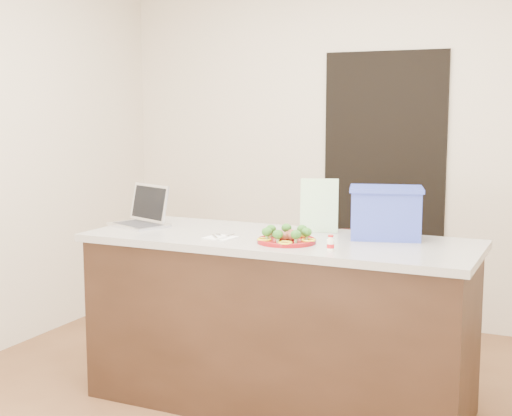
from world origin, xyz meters
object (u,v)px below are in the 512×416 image
at_px(island, 278,321).
at_px(plate, 287,240).
at_px(napkin, 220,238).
at_px(laptop, 144,214).
at_px(blue_box, 386,212).
at_px(yogurt_bottle, 331,244).
at_px(chair, 365,288).

relative_size(island, plate, 6.92).
xyz_separation_m(island, napkin, (-0.26, -0.15, 0.46)).
distance_m(plate, laptop, 0.98).
distance_m(island, blue_box, 0.81).
xyz_separation_m(napkin, yogurt_bottle, (0.63, -0.08, 0.03)).
bearing_deg(chair, yogurt_bottle, -104.12).
relative_size(yogurt_bottle, blue_box, 0.18).
bearing_deg(napkin, island, 30.30).
xyz_separation_m(island, laptop, (-0.86, 0.04, 0.52)).
height_order(island, blue_box, blue_box).
bearing_deg(yogurt_bottle, laptop, 167.58).
bearing_deg(island, blue_box, 21.99).
bearing_deg(laptop, yogurt_bottle, 9.00).
relative_size(laptop, blue_box, 0.90).
bearing_deg(island, napkin, -149.70).
distance_m(yogurt_bottle, laptop, 1.26).
xyz_separation_m(plate, napkin, (-0.36, -0.03, -0.01)).
height_order(napkin, chair, napkin).
height_order(plate, yogurt_bottle, yogurt_bottle).
bearing_deg(laptop, blue_box, 28.46).
bearing_deg(plate, chair, 82.23).
distance_m(plate, napkin, 0.36).
xyz_separation_m(yogurt_bottle, laptop, (-1.23, 0.27, 0.03)).
distance_m(yogurt_bottle, chair, 1.19).
height_order(yogurt_bottle, laptop, laptop).
distance_m(blue_box, chair, 0.91).
relative_size(napkin, chair, 0.17).
xyz_separation_m(plate, laptop, (-0.96, 0.17, 0.05)).
xyz_separation_m(laptop, blue_box, (1.38, 0.17, 0.07)).
bearing_deg(plate, napkin, -175.83).
height_order(island, laptop, laptop).
bearing_deg(plate, blue_box, 38.84).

